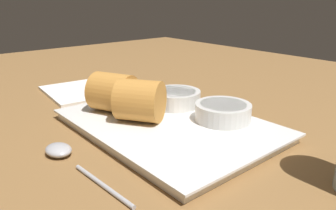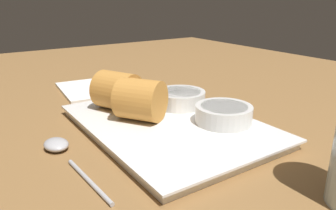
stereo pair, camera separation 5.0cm
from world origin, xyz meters
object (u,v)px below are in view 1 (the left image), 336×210
Objects in this scene: spoon at (64,154)px; napkin at (81,91)px; dipping_bowl_far at (176,97)px; serving_plate at (168,125)px; dipping_bowl_near at (223,111)px.

napkin is (-25.49, 14.64, -0.32)cm from spoon.
serving_plate is at bearing -50.63° from dipping_bowl_far.
dipping_bowl_near is at bearing 51.23° from serving_plate.
serving_plate is 15.70cm from spoon.
dipping_bowl_near reaches higher than serving_plate.
spoon is at bearing -95.03° from serving_plate.
spoon is (-6.46, -21.97, -2.27)cm from dipping_bowl_near.
napkin is (-31.95, -7.33, -2.60)cm from dipping_bowl_near.
spoon is (-1.38, -15.64, -0.14)cm from serving_plate.
spoon is at bearing -106.39° from dipping_bowl_near.
dipping_bowl_near reaches higher than napkin.
spoon is at bearing -29.86° from napkin.
spoon is at bearing -81.47° from dipping_bowl_far.
napkin is at bearing 150.14° from spoon.
napkin is at bearing -177.86° from serving_plate.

